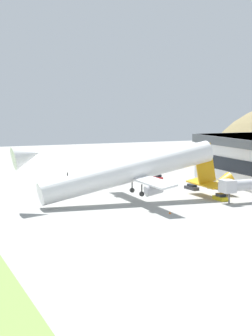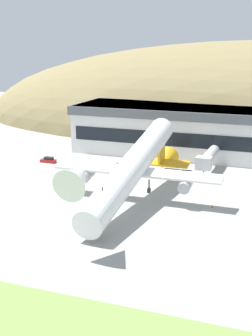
# 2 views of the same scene
# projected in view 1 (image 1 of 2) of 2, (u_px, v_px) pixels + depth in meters

# --- Properties ---
(ground_plane) EXTENTS (340.08, 340.08, 0.00)m
(ground_plane) POSITION_uv_depth(u_px,v_px,m) (122.00, 212.00, 117.87)
(ground_plane) COLOR #9E9E99
(jetway_0) EXTENTS (3.38, 15.40, 5.43)m
(jetway_0) POSITION_uv_depth(u_px,v_px,m) (248.00, 185.00, 128.40)
(jetway_0) COLOR silver
(jetway_0) RESTS_ON ground_plane
(cargo_airplane) EXTENTS (33.75, 54.11, 15.12)m
(cargo_airplane) POSITION_uv_depth(u_px,v_px,m) (133.00, 172.00, 127.93)
(cargo_airplane) COLOR white
(service_car_0) EXTENTS (4.36, 1.75, 1.61)m
(service_car_0) POSITION_uv_depth(u_px,v_px,m) (220.00, 197.00, 130.95)
(service_car_0) COLOR gold
(service_car_0) RESTS_ON ground_plane
(service_car_1) EXTENTS (4.04, 1.67, 1.46)m
(service_car_1) POSITION_uv_depth(u_px,v_px,m) (158.00, 177.00, 164.87)
(service_car_1) COLOR #B21E1E
(service_car_1) RESTS_ON ground_plane
(service_car_2) EXTENTS (4.69, 2.07, 1.44)m
(service_car_2) POSITION_uv_depth(u_px,v_px,m) (192.00, 187.00, 146.49)
(service_car_2) COLOR #333338
(service_car_2) RESTS_ON ground_plane
(traffic_cone_0) EXTENTS (0.52, 0.52, 0.58)m
(traffic_cone_0) POSITION_uv_depth(u_px,v_px,m) (170.00, 212.00, 115.71)
(traffic_cone_0) COLOR orange
(traffic_cone_0) RESTS_ON ground_plane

